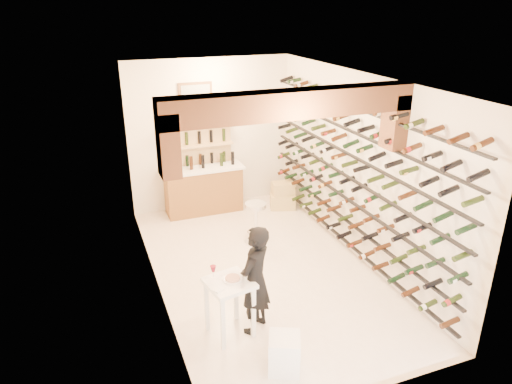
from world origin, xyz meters
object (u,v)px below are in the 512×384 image
(white_stool, at_px, (284,353))
(crate_lower, at_px, (283,201))
(tasting_table, at_px, (229,291))
(chrome_barstool, at_px, (256,220))
(wine_rack, at_px, (346,173))
(person, at_px, (255,280))
(back_counter, at_px, (204,188))

(white_stool, relative_size, crate_lower, 0.88)
(tasting_table, bearing_deg, chrome_barstool, 49.95)
(chrome_barstool, bearing_deg, wine_rack, -34.56)
(crate_lower, bearing_deg, white_stool, -113.77)
(person, xyz_separation_m, chrome_barstool, (0.90, 2.33, -0.32))
(person, bearing_deg, crate_lower, -159.48)
(back_counter, xyz_separation_m, crate_lower, (1.66, -0.45, -0.37))
(tasting_table, bearing_deg, white_stool, -76.46)
(chrome_barstool, height_order, crate_lower, chrome_barstool)
(tasting_table, bearing_deg, wine_rack, 17.26)
(wine_rack, distance_m, tasting_table, 3.05)
(wine_rack, relative_size, crate_lower, 10.56)
(back_counter, relative_size, chrome_barstool, 2.10)
(tasting_table, xyz_separation_m, crate_lower, (2.39, 3.60, -0.52))
(back_counter, relative_size, crate_lower, 3.15)
(white_stool, bearing_deg, crate_lower, 66.23)
(crate_lower, bearing_deg, person, -119.23)
(white_stool, height_order, person, person)
(tasting_table, relative_size, person, 0.64)
(back_counter, relative_size, white_stool, 3.57)
(crate_lower, bearing_deg, chrome_barstool, -131.08)
(wine_rack, height_order, person, wine_rack)
(wine_rack, relative_size, person, 3.62)
(back_counter, xyz_separation_m, chrome_barstool, (0.52, -1.75, -0.06))
(wine_rack, bearing_deg, chrome_barstool, 145.44)
(wine_rack, height_order, crate_lower, wine_rack)
(white_stool, xyz_separation_m, crate_lower, (1.98, 4.49, -0.08))
(white_stool, bearing_deg, back_counter, 86.28)
(back_counter, height_order, person, person)
(wine_rack, relative_size, back_counter, 3.35)
(person, bearing_deg, white_stool, 53.45)
(wine_rack, height_order, back_counter, wine_rack)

